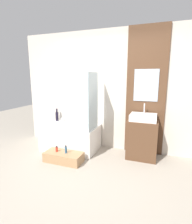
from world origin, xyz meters
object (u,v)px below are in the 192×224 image
wooden_step_bench (64,157)px  vase_tall_dark (57,116)px  bottle_soap_secondary (66,150)px  bottle_soap_primary (57,149)px  vase_round_light (62,119)px  sink (143,117)px  bathtub (71,137)px

wooden_step_bench → vase_tall_dark: 1.26m
wooden_step_bench → bottle_soap_secondary: 0.17m
wooden_step_bench → bottle_soap_primary: size_ratio=6.62×
vase_round_light → wooden_step_bench: bearing=-58.9°
bottle_soap_primary → sink: bearing=24.9°
sink → bottle_soap_primary: (-1.54, -0.71, -0.60)m
wooden_step_bench → bottle_soap_primary: bottle_soap_primary is taller
sink → vase_tall_dark: 2.09m
sink → vase_tall_dark: sink is taller
bathtub → bottle_soap_secondary: bearing=-70.2°
bathtub → vase_tall_dark: size_ratio=4.00×
bathtub → vase_round_light: bearing=143.6°
bottle_soap_primary → vase_round_light: bearing=113.6°
wooden_step_bench → vase_tall_dark: vase_tall_dark is taller
bathtub → bottle_soap_primary: size_ratio=10.89×
wooden_step_bench → vase_tall_dark: (-0.68, 0.89, 0.58)m
wooden_step_bench → bottle_soap_secondary: (0.06, 0.00, 0.16)m
sink → bottle_soap_primary: 1.80m
vase_tall_dark → bottle_soap_primary: vase_tall_dark is taller
wooden_step_bench → bottle_soap_secondary: size_ratio=4.86×
bathtub → sink: sink is taller
vase_tall_dark → bottle_soap_primary: (0.54, -0.89, -0.43)m
sink → vase_round_light: (-1.92, 0.16, -0.25)m
bathtub → bottle_soap_secondary: bathtub is taller
wooden_step_bench → bottle_soap_primary: (-0.15, -0.00, 0.14)m
vase_tall_dark → bathtub: bearing=-28.4°
sink → bottle_soap_secondary: size_ratio=3.30×
bathtub → bottle_soap_primary: 0.61m
bathtub → vase_round_light: size_ratio=13.42×
vase_round_light → bottle_soap_secondary: vase_round_light is taller
bottle_soap_primary → bathtub: bearing=91.4°
vase_round_light → bottle_soap_primary: 1.02m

